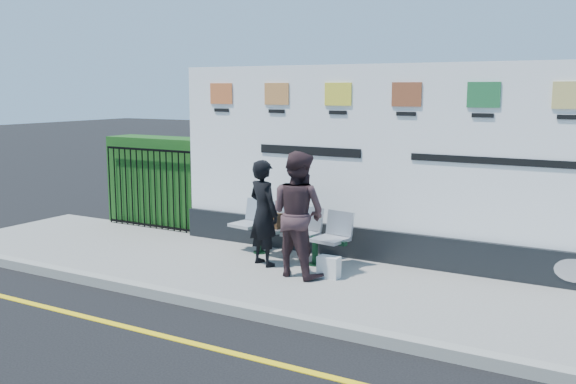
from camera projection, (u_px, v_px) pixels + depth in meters
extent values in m
plane|color=black|center=(232.00, 353.00, 6.74)|extent=(80.00, 80.00, 0.00)
cube|color=gray|center=(335.00, 285.00, 8.87)|extent=(14.00, 3.00, 0.12)
cube|color=gray|center=(280.00, 318.00, 7.59)|extent=(14.00, 0.18, 0.14)
cube|color=yellow|center=(232.00, 353.00, 6.74)|extent=(14.00, 0.10, 0.01)
cube|color=black|center=(404.00, 247.00, 9.73)|extent=(8.00, 0.30, 0.50)
cube|color=white|center=(407.00, 149.00, 9.49)|extent=(8.00, 0.14, 2.50)
cube|color=#194A16|center=(165.00, 181.00, 12.52)|extent=(2.35, 0.70, 1.70)
imported|color=black|center=(263.00, 213.00, 9.57)|extent=(0.68, 0.56, 1.60)
imported|color=#392528|center=(298.00, 214.00, 9.03)|extent=(0.97, 0.82, 1.78)
cube|color=black|center=(273.00, 220.00, 10.13)|extent=(0.33, 0.21, 0.24)
cube|color=silver|center=(329.00, 267.00, 9.01)|extent=(0.30, 0.18, 0.30)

